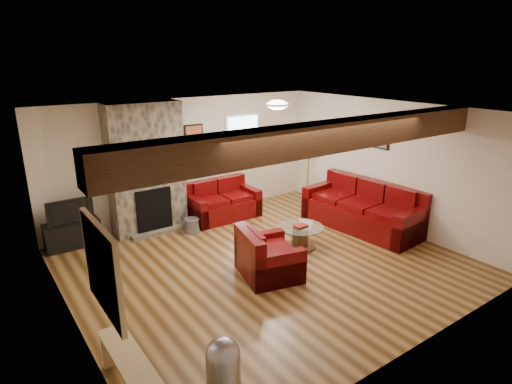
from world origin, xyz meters
TOP-DOWN VIEW (x-y plane):
  - room at (0.00, 0.00)m, footprint 8.00×8.00m
  - oak_beam at (0.00, -1.25)m, footprint 6.00×0.36m
  - chimney_breast at (-1.00, 2.49)m, footprint 1.40×0.67m
  - back_window at (1.35, 2.71)m, footprint 0.90×0.08m
  - hatch_window at (-2.96, -1.50)m, footprint 0.08×1.00m
  - ceiling_dome at (0.90, 0.90)m, footprint 0.40×0.40m
  - artwork_back at (0.15, 2.71)m, footprint 0.42×0.06m
  - artwork_right at (2.96, 0.30)m, footprint 0.06×0.55m
  - sofa_three at (2.48, 0.14)m, footprint 1.19×2.45m
  - loveseat at (0.51, 2.23)m, footprint 1.48×0.85m
  - armchair_red at (-0.19, -0.35)m, footprint 1.03×1.12m
  - coffee_table at (0.87, 0.14)m, footprint 0.82×0.82m
  - tv_cabinet at (-2.45, 2.53)m, footprint 0.94×0.38m
  - television at (-2.45, 2.53)m, footprint 0.78×0.10m
  - floor_lamp at (2.64, 1.93)m, footprint 0.38×0.38m
  - pine_bench at (-2.83, -1.55)m, footprint 0.28×1.21m
  - pedal_bin at (-2.18, -2.27)m, footprint 0.41×0.41m
  - coal_bucket at (-0.40, 1.88)m, footprint 0.31×0.31m

SIDE VIEW (x-z plane):
  - coal_bucket at x=-0.40m, z-range 0.00..0.29m
  - coffee_table at x=0.87m, z-range -0.01..0.42m
  - pine_bench at x=-2.83m, z-range 0.00..0.45m
  - tv_cabinet at x=-2.45m, z-range 0.00..0.47m
  - armchair_red at x=-0.19m, z-range 0.00..0.77m
  - loveseat at x=0.51m, z-range 0.00..0.79m
  - pedal_bin at x=-2.18m, z-range 0.00..0.82m
  - sofa_three at x=2.48m, z-range 0.00..0.92m
  - television at x=-2.45m, z-range 0.47..0.92m
  - chimney_breast at x=-1.00m, z-range -0.03..2.47m
  - room at x=0.00m, z-range -2.75..5.25m
  - floor_lamp at x=2.64m, z-range 0.53..2.01m
  - hatch_window at x=-2.96m, z-range 1.00..1.90m
  - back_window at x=1.35m, z-range 1.00..2.10m
  - artwork_back at x=0.15m, z-range 1.44..1.96m
  - artwork_right at x=2.96m, z-range 1.54..1.96m
  - oak_beam at x=0.00m, z-range 2.12..2.50m
  - ceiling_dome at x=0.90m, z-range 2.35..2.53m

